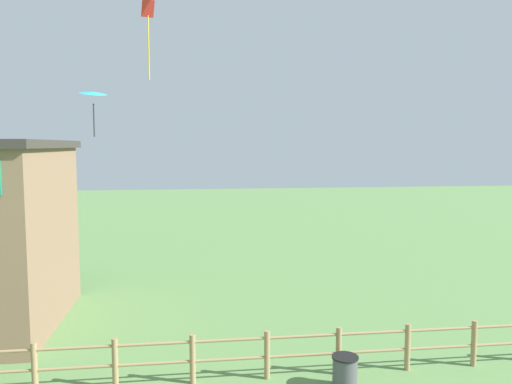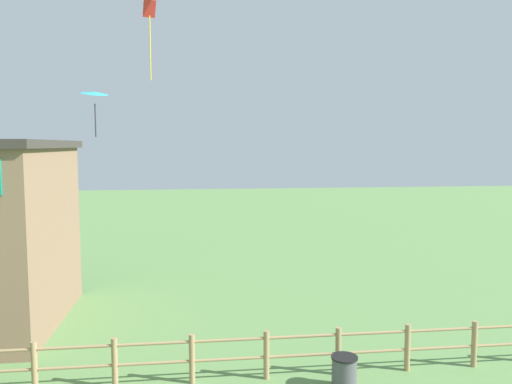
% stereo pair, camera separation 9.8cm
% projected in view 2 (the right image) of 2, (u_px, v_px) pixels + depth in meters
% --- Properties ---
extents(wooden_fence, '(17.78, 0.14, 1.17)m').
position_uv_depth(wooden_fence, '(266.00, 352.00, 11.88)').
color(wooden_fence, '#9E7F56').
rests_on(wooden_fence, ground_plane).
extents(trash_bin, '(0.61, 0.61, 0.77)m').
position_uv_depth(trash_bin, '(344.00, 373.00, 11.40)').
color(trash_bin, '#4C4C51').
rests_on(trash_bin, ground_plane).
extents(kite_cyan_delta, '(1.36, 1.36, 1.83)m').
position_uv_depth(kite_cyan_delta, '(95.00, 94.00, 19.09)').
color(kite_cyan_delta, '#2DB2C6').
extents(kite_red_diamond, '(0.58, 0.46, 3.20)m').
position_uv_depth(kite_red_diamond, '(150.00, 28.00, 20.45)').
color(kite_red_diamond, red).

